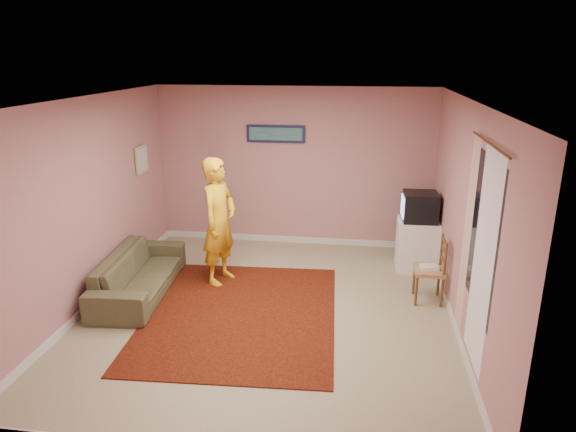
# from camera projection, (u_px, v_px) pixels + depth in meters

# --- Properties ---
(ground) EXTENTS (5.00, 5.00, 0.00)m
(ground) POSITION_uv_depth(u_px,v_px,m) (268.00, 311.00, 6.42)
(ground) COLOR tan
(ground) RESTS_ON ground
(wall_back) EXTENTS (4.50, 0.02, 2.60)m
(wall_back) POSITION_uv_depth(u_px,v_px,m) (294.00, 168.00, 8.39)
(wall_back) COLOR #AA756F
(wall_back) RESTS_ON ground
(wall_front) EXTENTS (4.50, 0.02, 2.60)m
(wall_front) POSITION_uv_depth(u_px,v_px,m) (204.00, 315.00, 3.67)
(wall_front) COLOR #AA756F
(wall_front) RESTS_ON ground
(wall_left) EXTENTS (0.02, 5.00, 2.60)m
(wall_left) POSITION_uv_depth(u_px,v_px,m) (88.00, 205.00, 6.33)
(wall_left) COLOR #AA756F
(wall_left) RESTS_ON ground
(wall_right) EXTENTS (0.02, 5.00, 2.60)m
(wall_right) POSITION_uv_depth(u_px,v_px,m) (465.00, 221.00, 5.73)
(wall_right) COLOR #AA756F
(wall_right) RESTS_ON ground
(ceiling) EXTENTS (4.50, 5.00, 0.02)m
(ceiling) POSITION_uv_depth(u_px,v_px,m) (265.00, 100.00, 5.63)
(ceiling) COLOR silver
(ceiling) RESTS_ON wall_back
(baseboard_back) EXTENTS (4.50, 0.02, 0.10)m
(baseboard_back) POSITION_uv_depth(u_px,v_px,m) (294.00, 239.00, 8.76)
(baseboard_back) COLOR silver
(baseboard_back) RESTS_ON ground
(baseboard_left) EXTENTS (0.02, 5.00, 0.10)m
(baseboard_left) POSITION_uv_depth(u_px,v_px,m) (100.00, 296.00, 6.71)
(baseboard_left) COLOR silver
(baseboard_left) RESTS_ON ground
(baseboard_right) EXTENTS (0.02, 5.00, 0.10)m
(baseboard_right) POSITION_uv_depth(u_px,v_px,m) (453.00, 320.00, 6.11)
(baseboard_right) COLOR silver
(baseboard_right) RESTS_ON ground
(window) EXTENTS (0.01, 1.10, 1.50)m
(window) POSITION_uv_depth(u_px,v_px,m) (483.00, 235.00, 4.83)
(window) COLOR black
(window) RESTS_ON wall_right
(curtain_sheer) EXTENTS (0.01, 0.75, 2.10)m
(curtain_sheer) POSITION_uv_depth(u_px,v_px,m) (483.00, 261.00, 4.75)
(curtain_sheer) COLOR white
(curtain_sheer) RESTS_ON wall_right
(curtain_floral) EXTENTS (0.01, 0.35, 2.10)m
(curtain_floral) POSITION_uv_depth(u_px,v_px,m) (467.00, 236.00, 5.42)
(curtain_floral) COLOR beige
(curtain_floral) RESTS_ON wall_right
(curtain_rod) EXTENTS (0.02, 1.40, 0.02)m
(curtain_rod) POSITION_uv_depth(u_px,v_px,m) (490.00, 143.00, 4.57)
(curtain_rod) COLOR brown
(curtain_rod) RESTS_ON wall_right
(picture_back) EXTENTS (0.95, 0.04, 0.28)m
(picture_back) POSITION_uv_depth(u_px,v_px,m) (276.00, 134.00, 8.23)
(picture_back) COLOR #15183B
(picture_back) RESTS_ON wall_back
(picture_left) EXTENTS (0.04, 0.38, 0.42)m
(picture_left) POSITION_uv_depth(u_px,v_px,m) (142.00, 159.00, 7.76)
(picture_left) COLOR tan
(picture_left) RESTS_ON wall_left
(area_rug) EXTENTS (2.45, 2.99, 0.02)m
(area_rug) POSITION_uv_depth(u_px,v_px,m) (241.00, 314.00, 6.35)
(area_rug) COLOR black
(area_rug) RESTS_ON ground
(tv_cabinet) EXTENTS (0.59, 0.54, 0.75)m
(tv_cabinet) POSITION_uv_depth(u_px,v_px,m) (417.00, 245.00, 7.60)
(tv_cabinet) COLOR white
(tv_cabinet) RESTS_ON ground
(crt_tv) EXTENTS (0.51, 0.45, 0.42)m
(crt_tv) POSITION_uv_depth(u_px,v_px,m) (420.00, 207.00, 7.43)
(crt_tv) COLOR black
(crt_tv) RESTS_ON tv_cabinet
(chair_a) EXTENTS (0.42, 0.41, 0.49)m
(chair_a) POSITION_uv_depth(u_px,v_px,m) (416.00, 222.00, 8.06)
(chair_a) COLOR #A49150
(chair_a) RESTS_ON ground
(dvd_player) EXTENTS (0.41, 0.32, 0.06)m
(dvd_player) POSITION_uv_depth(u_px,v_px,m) (416.00, 225.00, 8.08)
(dvd_player) COLOR #B8B8BD
(dvd_player) RESTS_ON chair_a
(blue_throw) EXTENTS (0.39, 0.05, 0.41)m
(blue_throw) POSITION_uv_depth(u_px,v_px,m) (417.00, 211.00, 8.01)
(blue_throw) COLOR #97B2F8
(blue_throw) RESTS_ON chair_a
(chair_b) EXTENTS (0.37, 0.39, 0.47)m
(chair_b) POSITION_uv_depth(u_px,v_px,m) (430.00, 263.00, 6.55)
(chair_b) COLOR #A49150
(chair_b) RESTS_ON ground
(game_console) EXTENTS (0.24, 0.19, 0.05)m
(game_console) POSITION_uv_depth(u_px,v_px,m) (429.00, 267.00, 6.57)
(game_console) COLOR white
(game_console) RESTS_ON chair_b
(sofa) EXTENTS (0.91, 1.99, 0.56)m
(sofa) POSITION_uv_depth(u_px,v_px,m) (139.00, 273.00, 6.85)
(sofa) COLOR #4C4A2E
(sofa) RESTS_ON ground
(person) EXTENTS (0.59, 0.74, 1.77)m
(person) POSITION_uv_depth(u_px,v_px,m) (219.00, 221.00, 7.03)
(person) COLOR gold
(person) RESTS_ON ground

